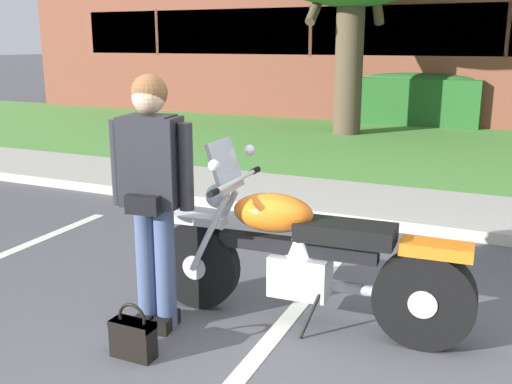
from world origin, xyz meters
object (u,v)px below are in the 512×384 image
object	(u,v)px
motorcycle	(315,259)
handbag	(133,335)
hedge_left	(418,98)
rider_person	(152,186)

from	to	relation	value
motorcycle	handbag	distance (m)	1.27
handbag	hedge_left	bearing A→B (deg)	91.64
motorcycle	hedge_left	bearing A→B (deg)	96.53
rider_person	handbag	distance (m)	0.95
rider_person	hedge_left	distance (m)	10.84
motorcycle	handbag	world-z (taller)	motorcycle
rider_person	hedge_left	size ratio (longest dim) A/B	0.62
motorcycle	handbag	bearing A→B (deg)	-135.21
handbag	hedge_left	world-z (taller)	hedge_left
rider_person	hedge_left	bearing A→B (deg)	91.17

